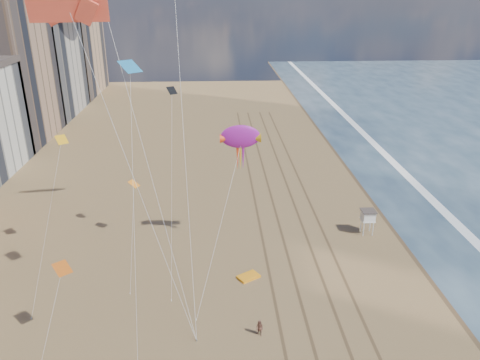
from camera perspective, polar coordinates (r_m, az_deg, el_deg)
The scene contains 8 objects.
wet_sand at distance 67.58m, azimuth 19.27°, elevation -2.51°, with size 260.00×260.00×0.00m, color #42301E.
foam at distance 69.26m, azimuth 22.50°, elevation -2.38°, with size 260.00×260.00×0.00m, color white.
tracks at distance 54.52m, azimuth 6.80°, elevation -7.49°, with size 7.68×120.00×0.01m.
lifeguard_stand at distance 56.83m, azimuth 15.35°, elevation -4.24°, with size 1.67×1.67×3.02m.
grounded_kite at distance 48.03m, azimuth 1.05°, elevation -11.69°, with size 2.11×1.34×0.24m, color orange.
show_kite at distance 47.69m, azimuth 0.04°, elevation 5.26°, with size 4.42×6.55×17.70m.
kite_flyer_b at distance 40.96m, azimuth 2.41°, elevation -17.60°, with size 0.71×0.55×1.46m, color brown.
small_kites at distance 42.17m, azimuth -15.70°, elevation 3.44°, with size 12.22×19.24×15.67m.
Camera 1 is at (-6.38, -16.48, 27.07)m, focal length 35.00 mm.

